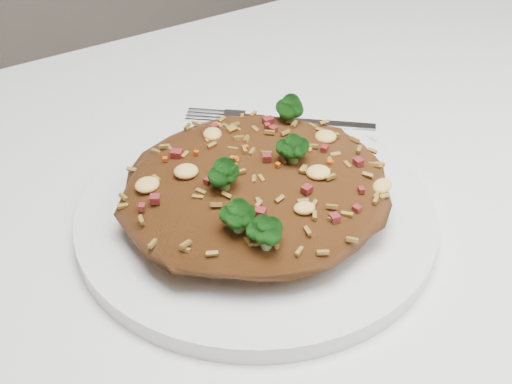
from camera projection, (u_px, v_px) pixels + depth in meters
plate at (256, 216)px, 0.52m from camera, size 0.26×0.26×0.01m
fried_rice at (256, 180)px, 0.50m from camera, size 0.20×0.18×0.06m
fork at (289, 121)px, 0.61m from camera, size 0.14×0.11×0.00m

